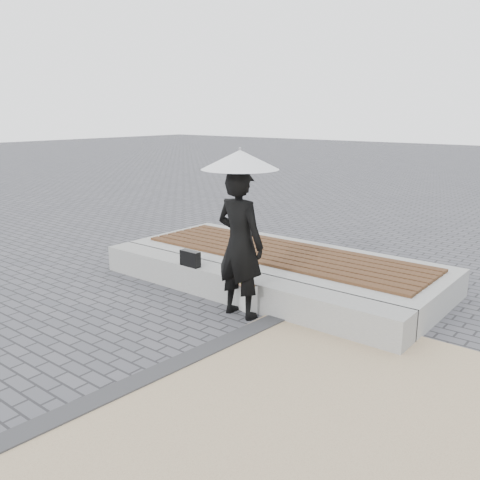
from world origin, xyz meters
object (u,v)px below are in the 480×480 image
seating_ledge (234,286)px  canvas_tote (248,297)px  parasol (240,160)px  woman (240,244)px  handbag (190,258)px

seating_ledge → canvas_tote: bearing=-27.0°
parasol → canvas_tote: bearing=95.0°
woman → canvas_tote: (-0.02, 0.18, -0.76)m
parasol → canvas_tote: 1.82m
seating_ledge → handbag: bearing=-166.3°
handbag → canvas_tote: bearing=-0.5°
woman → seating_ledge: bearing=-41.4°
parasol → canvas_tote: parasol is taller
seating_ledge → woman: woman is taller
seating_ledge → parasol: parasol is taller
seating_ledge → handbag: size_ratio=15.54×
seating_ledge → handbag: (-0.68, -0.17, 0.31)m
parasol → handbag: (-1.09, 0.22, -1.48)m
seating_ledge → woman: (0.41, -0.38, 0.75)m
seating_ledge → parasol: size_ratio=4.12×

